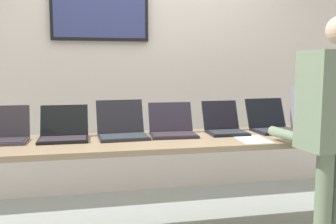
{
  "coord_description": "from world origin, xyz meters",
  "views": [
    {
      "loc": [
        -0.63,
        -2.7,
        1.31
      ],
      "look_at": [
        -0.06,
        -0.01,
        0.97
      ],
      "focal_mm": 40.1,
      "sensor_mm": 36.0,
      "label": 1
    }
  ],
  "objects_px": {
    "equipment_box": "(318,108)",
    "laptop_station_3": "(173,128)",
    "laptop_station_0": "(2,134)",
    "laptop_station_5": "(272,124)",
    "laptop_station_2": "(122,129)",
    "person": "(335,119)",
    "workbench": "(176,145)",
    "laptop_station_4": "(224,126)",
    "laptop_station_1": "(64,132)"
  },
  "relations": [
    {
      "from": "equipment_box",
      "to": "laptop_station_2",
      "type": "xyz_separation_m",
      "value": [
        -1.66,
        -0.01,
        -0.12
      ]
    },
    {
      "from": "laptop_station_3",
      "to": "laptop_station_5",
      "type": "distance_m",
      "value": 0.85
    },
    {
      "from": "workbench",
      "to": "person",
      "type": "height_order",
      "value": "person"
    },
    {
      "from": "laptop_station_0",
      "to": "laptop_station_5",
      "type": "distance_m",
      "value": 2.1
    },
    {
      "from": "laptop_station_2",
      "to": "laptop_station_1",
      "type": "bearing_deg",
      "value": -179.01
    },
    {
      "from": "laptop_station_1",
      "to": "laptop_station_2",
      "type": "distance_m",
      "value": 0.43
    },
    {
      "from": "workbench",
      "to": "laptop_station_3",
      "type": "distance_m",
      "value": 0.17
    },
    {
      "from": "equipment_box",
      "to": "person",
      "type": "relative_size",
      "value": 0.23
    },
    {
      "from": "laptop_station_4",
      "to": "laptop_station_5",
      "type": "bearing_deg",
      "value": 0.3
    },
    {
      "from": "laptop_station_0",
      "to": "laptop_station_1",
      "type": "bearing_deg",
      "value": -0.07
    },
    {
      "from": "laptop_station_5",
      "to": "workbench",
      "type": "bearing_deg",
      "value": -170.82
    },
    {
      "from": "laptop_station_2",
      "to": "equipment_box",
      "type": "bearing_deg",
      "value": 0.17
    },
    {
      "from": "equipment_box",
      "to": "laptop_station_3",
      "type": "height_order",
      "value": "equipment_box"
    },
    {
      "from": "laptop_station_3",
      "to": "person",
      "type": "height_order",
      "value": "person"
    },
    {
      "from": "laptop_station_0",
      "to": "laptop_station_3",
      "type": "bearing_deg",
      "value": 0.25
    },
    {
      "from": "laptop_station_3",
      "to": "laptop_station_5",
      "type": "bearing_deg",
      "value": 0.79
    },
    {
      "from": "laptop_station_3",
      "to": "laptop_station_4",
      "type": "height_order",
      "value": "laptop_station_4"
    },
    {
      "from": "equipment_box",
      "to": "laptop_station_4",
      "type": "distance_m",
      "value": 0.84
    },
    {
      "from": "workbench",
      "to": "person",
      "type": "bearing_deg",
      "value": -34.84
    },
    {
      "from": "laptop_station_1",
      "to": "workbench",
      "type": "bearing_deg",
      "value": -8.37
    },
    {
      "from": "equipment_box",
      "to": "laptop_station_3",
      "type": "xyz_separation_m",
      "value": [
        -1.27,
        -0.01,
        -0.13
      ]
    },
    {
      "from": "laptop_station_3",
      "to": "laptop_station_5",
      "type": "xyz_separation_m",
      "value": [
        0.85,
        0.01,
        0.0
      ]
    },
    {
      "from": "laptop_station_2",
      "to": "laptop_station_4",
      "type": "distance_m",
      "value": 0.83
    },
    {
      "from": "workbench",
      "to": "laptop_station_3",
      "type": "relative_size",
      "value": 8.21
    },
    {
      "from": "workbench",
      "to": "laptop_station_5",
      "type": "distance_m",
      "value": 0.87
    },
    {
      "from": "laptop_station_5",
      "to": "person",
      "type": "bearing_deg",
      "value": -87.22
    },
    {
      "from": "equipment_box",
      "to": "laptop_station_3",
      "type": "bearing_deg",
      "value": -179.71
    },
    {
      "from": "workbench",
      "to": "laptop_station_0",
      "type": "distance_m",
      "value": 1.26
    },
    {
      "from": "laptop_station_5",
      "to": "laptop_station_0",
      "type": "bearing_deg",
      "value": -179.53
    },
    {
      "from": "equipment_box",
      "to": "workbench",
      "type": "bearing_deg",
      "value": -174.04
    },
    {
      "from": "workbench",
      "to": "laptop_station_1",
      "type": "height_order",
      "value": "laptop_station_1"
    },
    {
      "from": "laptop_station_1",
      "to": "laptop_station_2",
      "type": "xyz_separation_m",
      "value": [
        0.43,
        0.01,
        0.01
      ]
    },
    {
      "from": "equipment_box",
      "to": "laptop_station_1",
      "type": "xyz_separation_m",
      "value": [
        -2.09,
        -0.01,
        -0.13
      ]
    },
    {
      "from": "laptop_station_2",
      "to": "person",
      "type": "xyz_separation_m",
      "value": [
        1.28,
        -0.75,
        0.15
      ]
    },
    {
      "from": "workbench",
      "to": "laptop_station_1",
      "type": "xyz_separation_m",
      "value": [
        -0.82,
        0.12,
        0.11
      ]
    },
    {
      "from": "laptop_station_0",
      "to": "laptop_station_3",
      "type": "distance_m",
      "value": 1.25
    },
    {
      "from": "workbench",
      "to": "laptop_station_1",
      "type": "relative_size",
      "value": 8.5
    },
    {
      "from": "laptop_station_1",
      "to": "laptop_station_0",
      "type": "bearing_deg",
      "value": 179.93
    },
    {
      "from": "equipment_box",
      "to": "laptop_station_3",
      "type": "relative_size",
      "value": 1.01
    },
    {
      "from": "laptop_station_1",
      "to": "person",
      "type": "distance_m",
      "value": 1.87
    },
    {
      "from": "laptop_station_5",
      "to": "laptop_station_2",
      "type": "bearing_deg",
      "value": -179.52
    },
    {
      "from": "laptop_station_2",
      "to": "laptop_station_3",
      "type": "distance_m",
      "value": 0.4
    },
    {
      "from": "laptop_station_5",
      "to": "person",
      "type": "xyz_separation_m",
      "value": [
        0.04,
        -0.76,
        0.15
      ]
    },
    {
      "from": "laptop_station_5",
      "to": "equipment_box",
      "type": "bearing_deg",
      "value": -0.73
    },
    {
      "from": "laptop_station_2",
      "to": "laptop_station_5",
      "type": "xyz_separation_m",
      "value": [
        1.24,
        0.01,
        -0.0
      ]
    },
    {
      "from": "laptop_station_2",
      "to": "workbench",
      "type": "bearing_deg",
      "value": -18.2
    },
    {
      "from": "laptop_station_0",
      "to": "person",
      "type": "distance_m",
      "value": 2.27
    },
    {
      "from": "laptop_station_0",
      "to": "laptop_station_5",
      "type": "height_order",
      "value": "laptop_station_5"
    },
    {
      "from": "workbench",
      "to": "laptop_station_4",
      "type": "distance_m",
      "value": 0.47
    },
    {
      "from": "workbench",
      "to": "laptop_station_2",
      "type": "bearing_deg",
      "value": 161.8
    }
  ]
}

